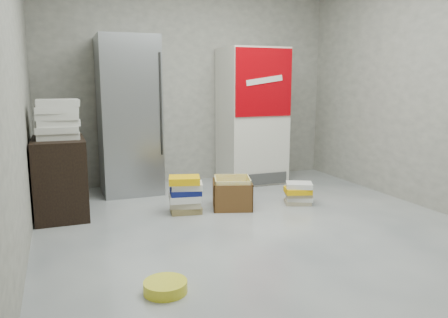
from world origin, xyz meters
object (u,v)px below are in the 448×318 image
Objects in this scene: coke_cooler at (252,116)px; wood_shelf at (60,177)px; cardboard_box at (232,195)px; steel_fridge at (129,116)px; phonebook_stack_main at (185,195)px.

coke_cooler reaches higher than wood_shelf.
coke_cooler is 3.45× the size of cardboard_box.
steel_fridge reaches higher than cardboard_box.
coke_cooler is 1.54m from cardboard_box.
steel_fridge is 1.06× the size of coke_cooler.
steel_fridge is at bearing 41.31° from wood_shelf.
phonebook_stack_main is at bearing -138.66° from coke_cooler.
phonebook_stack_main reaches higher than cardboard_box.
steel_fridge is at bearing 119.82° from phonebook_stack_main.
phonebook_stack_main is at bearing -161.90° from cardboard_box.
steel_fridge is at bearing 179.82° from coke_cooler.
cardboard_box is at bearing -12.46° from wood_shelf.
coke_cooler reaches higher than phonebook_stack_main.
phonebook_stack_main is (1.22, -0.39, -0.20)m from wood_shelf.
cardboard_box is (-0.74, -1.11, -0.77)m from coke_cooler.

